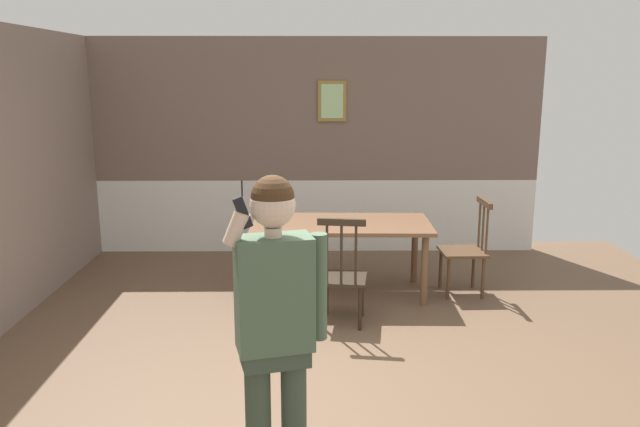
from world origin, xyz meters
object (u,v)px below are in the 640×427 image
object	(u,v)px
dining_table	(341,230)
person_figure	(276,316)
chair_near_window	(466,249)
chair_by_doorway	(343,275)

from	to	relation	value
dining_table	person_figure	size ratio (longest dim) A/B	1.04
dining_table	chair_near_window	xyz separation A→B (m)	(1.32, -0.03, -0.20)
chair_near_window	person_figure	bearing A→B (deg)	149.40
chair_near_window	chair_by_doorway	xyz separation A→B (m)	(-1.34, -0.83, -0.01)
chair_near_window	dining_table	bearing A→B (deg)	87.35
dining_table	person_figure	distance (m)	3.32
chair_by_doorway	person_figure	size ratio (longest dim) A/B	0.58
chair_near_window	chair_by_doorway	bearing A→B (deg)	120.26
dining_table	person_figure	bearing A→B (deg)	-98.61
chair_near_window	chair_by_doorway	distance (m)	1.57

